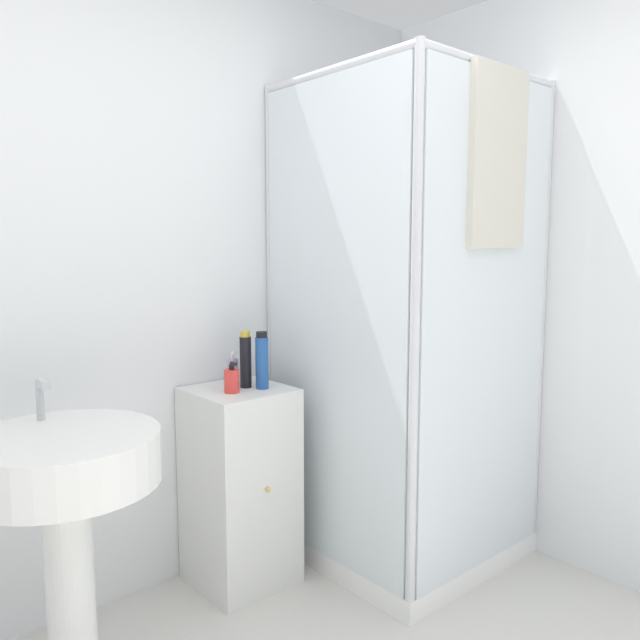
% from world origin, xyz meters
% --- Properties ---
extents(wall_back, '(6.40, 0.06, 2.50)m').
position_xyz_m(wall_back, '(0.00, 1.70, 1.25)').
color(wall_back, silver).
rests_on(wall_back, ground_plane).
extents(shower_enclosure, '(0.88, 0.91, 2.08)m').
position_xyz_m(shower_enclosure, '(1.17, 1.15, 0.59)').
color(shower_enclosure, white).
rests_on(shower_enclosure, ground_plane).
extents(vanity_cabinet, '(0.38, 0.40, 0.82)m').
position_xyz_m(vanity_cabinet, '(0.51, 1.48, 0.41)').
color(vanity_cabinet, silver).
rests_on(vanity_cabinet, ground_plane).
extents(sink, '(0.54, 0.54, 0.99)m').
position_xyz_m(sink, '(-0.28, 1.18, 0.68)').
color(sink, white).
rests_on(sink, ground_plane).
extents(soap_dispenser, '(0.06, 0.06, 0.12)m').
position_xyz_m(soap_dispenser, '(0.45, 1.44, 0.87)').
color(soap_dispenser, red).
rests_on(soap_dispenser, vanity_cabinet).
extents(shampoo_bottle_tall_black, '(0.05, 0.05, 0.23)m').
position_xyz_m(shampoo_bottle_tall_black, '(0.55, 1.48, 0.93)').
color(shampoo_bottle_tall_black, black).
rests_on(shampoo_bottle_tall_black, vanity_cabinet).
extents(shampoo_bottle_blue, '(0.05, 0.05, 0.23)m').
position_xyz_m(shampoo_bottle_blue, '(0.58, 1.41, 0.93)').
color(shampoo_bottle_blue, '#1E4C93').
rests_on(shampoo_bottle_blue, vanity_cabinet).
extents(lotion_bottle_white, '(0.05, 0.05, 0.14)m').
position_xyz_m(lotion_bottle_white, '(0.53, 1.55, 0.88)').
color(lotion_bottle_white, '#B299C6').
rests_on(lotion_bottle_white, vanity_cabinet).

